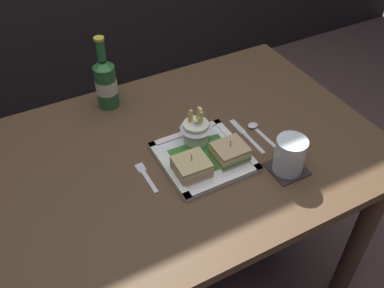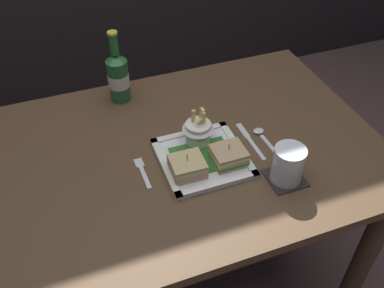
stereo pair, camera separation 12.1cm
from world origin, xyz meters
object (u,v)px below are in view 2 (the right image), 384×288
(dining_table, at_px, (182,177))
(sandwich_half_left, at_px, (187,166))
(square_plate, at_px, (202,158))
(fries_cup, at_px, (198,129))
(beer_bottle, at_px, (118,76))
(spoon, at_px, (261,134))
(sandwich_half_right, at_px, (228,156))
(knife, at_px, (249,139))
(water_glass, at_px, (288,166))
(fork, at_px, (142,171))

(dining_table, height_order, sandwich_half_left, sandwich_half_left)
(square_plate, height_order, sandwich_half_left, sandwich_half_left)
(fries_cup, xyz_separation_m, beer_bottle, (-0.17, 0.31, 0.03))
(spoon, bearing_deg, sandwich_half_right, -152.09)
(sandwich_half_left, distance_m, sandwich_half_right, 0.12)
(square_plate, bearing_deg, beer_bottle, 111.91)
(dining_table, height_order, beer_bottle, beer_bottle)
(fries_cup, distance_m, knife, 0.17)
(square_plate, bearing_deg, dining_table, 122.11)
(sandwich_half_right, distance_m, spoon, 0.17)
(dining_table, bearing_deg, sandwich_half_right, -46.26)
(square_plate, bearing_deg, sandwich_half_right, -34.32)
(sandwich_half_left, xyz_separation_m, water_glass, (0.25, -0.11, 0.02))
(dining_table, distance_m, spoon, 0.28)
(dining_table, relative_size, beer_bottle, 4.81)
(sandwich_half_left, distance_m, knife, 0.24)
(square_plate, xyz_separation_m, knife, (0.17, 0.03, -0.01))
(square_plate, relative_size, fries_cup, 2.11)
(fries_cup, xyz_separation_m, water_glass, (0.17, -0.22, -0.01))
(beer_bottle, distance_m, spoon, 0.50)
(fries_cup, height_order, knife, fries_cup)
(knife, bearing_deg, square_plate, -169.26)
(knife, bearing_deg, sandwich_half_left, -162.10)
(dining_table, height_order, sandwich_half_right, sandwich_half_right)
(dining_table, bearing_deg, beer_bottle, 109.56)
(fries_cup, height_order, fork, fries_cup)
(sandwich_half_right, height_order, fries_cup, fries_cup)
(fries_cup, distance_m, water_glass, 0.28)
(fries_cup, bearing_deg, beer_bottle, 118.44)
(beer_bottle, relative_size, spoon, 1.96)
(spoon, bearing_deg, fork, -176.89)
(sandwich_half_left, bearing_deg, water_glass, -23.33)
(dining_table, bearing_deg, square_plate, -57.89)
(square_plate, height_order, spoon, square_plate)
(sandwich_half_right, distance_m, fork, 0.25)
(sandwich_half_left, relative_size, fork, 0.76)
(water_glass, bearing_deg, fries_cup, 128.07)
(sandwich_half_left, height_order, knife, sandwich_half_left)
(water_glass, distance_m, spoon, 0.19)
(fork, relative_size, spoon, 0.98)
(square_plate, xyz_separation_m, fork, (-0.18, 0.01, -0.01))
(sandwich_half_left, xyz_separation_m, beer_bottle, (-0.09, 0.42, 0.06))
(fries_cup, bearing_deg, spoon, -10.42)
(square_plate, xyz_separation_m, fries_cup, (0.01, 0.07, 0.05))
(fork, bearing_deg, water_glass, -24.35)
(square_plate, relative_size, knife, 1.39)
(sandwich_half_right, height_order, beer_bottle, beer_bottle)
(sandwich_half_right, bearing_deg, fork, 166.50)
(square_plate, relative_size, beer_bottle, 0.98)
(spoon, bearing_deg, fries_cup, 169.58)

